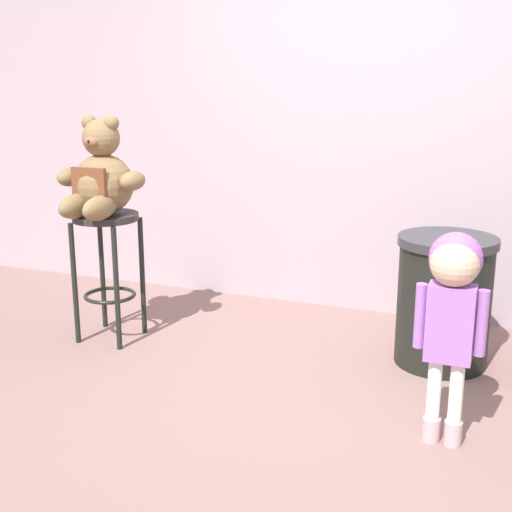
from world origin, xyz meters
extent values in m
plane|color=#80605B|center=(0.00, 0.00, 0.00)|extent=(24.00, 24.00, 0.00)
cube|color=#A5939C|center=(0.00, 1.81, 1.98)|extent=(7.38, 0.30, 3.96)
cylinder|color=#292625|center=(-1.28, 0.56, 0.78)|extent=(0.40, 0.40, 0.04)
cylinder|color=black|center=(-1.43, 0.42, 0.38)|extent=(0.03, 0.03, 0.76)
cylinder|color=black|center=(-1.13, 0.42, 0.38)|extent=(0.03, 0.03, 0.76)
cylinder|color=black|center=(-1.43, 0.71, 0.38)|extent=(0.03, 0.03, 0.76)
cylinder|color=black|center=(-1.13, 0.71, 0.38)|extent=(0.03, 0.03, 0.76)
torus|color=black|center=(-1.28, 0.56, 0.28)|extent=(0.32, 0.32, 0.02)
sphere|color=brown|center=(-1.28, 0.56, 0.98)|extent=(0.36, 0.36, 0.36)
cube|color=brown|center=(-1.28, 0.42, 0.99)|extent=(0.22, 0.03, 0.22)
sphere|color=brown|center=(-1.28, 0.56, 1.25)|extent=(0.22, 0.22, 0.22)
ellipsoid|color=brown|center=(-1.28, 0.47, 1.24)|extent=(0.09, 0.07, 0.07)
sphere|color=black|center=(-1.28, 0.45, 1.24)|extent=(0.03, 0.03, 0.03)
sphere|color=brown|center=(-1.36, 0.56, 1.34)|extent=(0.09, 0.09, 0.09)
sphere|color=brown|center=(-1.21, 0.56, 1.34)|extent=(0.09, 0.09, 0.09)
ellipsoid|color=brown|center=(-1.50, 0.54, 1.01)|extent=(0.13, 0.20, 0.11)
ellipsoid|color=brown|center=(-1.07, 0.54, 1.01)|extent=(0.13, 0.20, 0.11)
ellipsoid|color=brown|center=(-1.36, 0.39, 0.87)|extent=(0.12, 0.31, 0.14)
ellipsoid|color=brown|center=(-1.20, 0.39, 0.87)|extent=(0.12, 0.31, 0.14)
cylinder|color=#C29EA3|center=(0.77, 0.00, 0.06)|extent=(0.08, 0.08, 0.11)
cylinder|color=white|center=(0.77, 0.00, 0.26)|extent=(0.06, 0.06, 0.29)
cylinder|color=#C29EA3|center=(0.86, 0.00, 0.06)|extent=(0.08, 0.08, 0.11)
cylinder|color=white|center=(0.86, 0.00, 0.26)|extent=(0.06, 0.06, 0.29)
cube|color=#9B62B4|center=(0.82, 0.00, 0.57)|extent=(0.20, 0.11, 0.34)
cylinder|color=#9B62B4|center=(0.69, 0.00, 0.59)|extent=(0.05, 0.05, 0.29)
cylinder|color=#9B62B4|center=(0.94, 0.00, 0.59)|extent=(0.05, 0.05, 0.29)
sphere|color=#D8B293|center=(0.82, 0.00, 0.84)|extent=(0.21, 0.21, 0.21)
sphere|color=#A15AB6|center=(0.82, 0.03, 0.85)|extent=(0.23, 0.23, 0.23)
cylinder|color=black|center=(0.70, 0.92, 0.35)|extent=(0.52, 0.52, 0.69)
cylinder|color=#2D2D33|center=(0.70, 0.92, 0.72)|extent=(0.55, 0.55, 0.05)
camera|label=1|loc=(1.05, -2.90, 1.61)|focal=48.20mm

